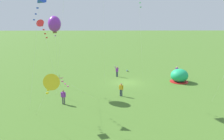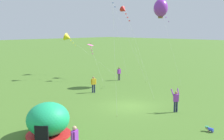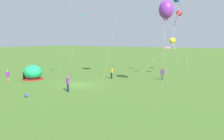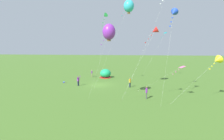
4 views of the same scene
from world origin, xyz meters
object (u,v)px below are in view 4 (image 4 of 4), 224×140
person_with_toddler (92,73)px  kite_pink (180,69)px  kite_cyan (129,6)px  toddler_crawling (64,82)px  kite_teal (164,35)px  kite_purple (109,32)px  kite_green (105,16)px  kite_blue (174,13)px  popup_tent (105,74)px  kite_yellow (217,60)px  kite_red (155,31)px  person_strolling (147,92)px  person_arms_raised (78,80)px  person_near_tent (130,82)px

person_with_toddler → kite_pink: 23.63m
kite_pink → kite_cyan: kite_cyan is taller
toddler_crawling → kite_teal: size_ratio=0.05×
toddler_crawling → kite_purple: bearing=46.2°
kite_green → kite_blue: bearing=45.5°
popup_tent → kite_blue: kite_blue is taller
kite_teal → kite_yellow: 18.01m
kite_red → kite_blue: bearing=106.1°
person_with_toddler → kite_teal: (-0.86, 16.92, 9.02)m
kite_green → kite_red: bearing=37.0°
popup_tent → kite_red: (18.06, 9.67, 8.12)m
person_strolling → kite_yellow: kite_yellow is taller
person_arms_raised → kite_red: kite_red is taller
popup_tent → toddler_crawling: size_ratio=5.14×
person_arms_raised → kite_cyan: size_ratio=0.13×
kite_teal → kite_cyan: (13.23, -7.33, 3.67)m
person_with_toddler → person_arms_raised: 10.34m
kite_purple → kite_blue: bearing=95.0°
kite_pink → kite_purple: kite_purple is taller
kite_pink → kite_yellow: size_ratio=0.88×
kite_cyan → kite_green: kite_cyan is taller
kite_green → kite_teal: bearing=125.0°
kite_teal → kite_yellow: kite_teal is taller
kite_red → person_near_tent: bearing=-158.5°
person_arms_raised → person_with_toddler: bearing=-179.0°
person_strolling → kite_blue: (1.04, 2.99, 10.37)m
popup_tent → kite_purple: kite_purple is taller
toddler_crawling → kite_blue: size_ratio=0.05×
person_strolling → kite_teal: (-17.90, 4.46, 9.02)m
person_arms_raised → kite_yellow: 22.67m
kite_green → person_arms_raised: bearing=-59.6°
toddler_crawling → kite_cyan: (4.13, 13.13, 13.47)m
person_with_toddler → kite_blue: size_ratio=0.14×
popup_tent → person_arms_raised: 10.23m
kite_cyan → person_strolling: bearing=31.6°
kite_cyan → kite_purple: kite_cyan is taller
person_with_toddler → kite_yellow: size_ratio=0.23×
kite_green → kite_cyan: bearing=45.1°
person_with_toddler → kite_blue: (18.08, 15.45, 10.37)m
person_with_toddler → kite_pink: (16.16, 16.93, 3.23)m
person_arms_raised → person_near_tent: size_ratio=1.10×
popup_tent → kite_pink: 20.73m
kite_pink → kite_purple: bearing=-74.5°
person_near_tent → kite_blue: size_ratio=0.14×
popup_tent → kite_red: size_ratio=0.29×
popup_tent → kite_pink: size_ratio=0.43×
person_with_toddler → kite_blue: bearing=40.5°
popup_tent → person_near_tent: size_ratio=1.63×
kite_pink → kite_red: 6.69m
kite_pink → kite_purple: 10.96m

